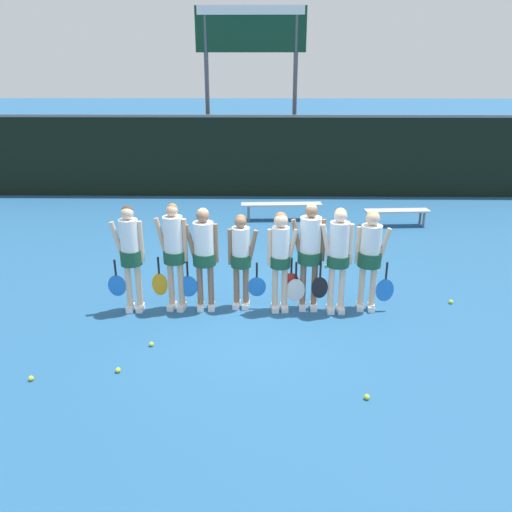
{
  "coord_description": "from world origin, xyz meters",
  "views": [
    {
      "loc": [
        0.09,
        -7.56,
        3.75
      ],
      "look_at": [
        -0.02,
        -0.0,
        0.95
      ],
      "focal_mm": 35.0,
      "sensor_mm": 36.0,
      "label": 1
    }
  ],
  "objects_px": {
    "player_4": "(281,254)",
    "player_5": "(310,248)",
    "tennis_ball_1": "(367,397)",
    "player_0": "(130,251)",
    "bench_far": "(281,206)",
    "player_3": "(241,255)",
    "bench_courtside": "(397,212)",
    "tennis_ball_4": "(151,344)",
    "scoreboard": "(251,49)",
    "tennis_ball_0": "(31,378)",
    "player_2": "(204,251)",
    "tennis_ball_5": "(118,370)",
    "player_1": "(174,249)",
    "tennis_ball_2": "(138,271)",
    "player_7": "(370,252)",
    "player_6": "(338,252)",
    "tennis_ball_3": "(238,271)",
    "tennis_ball_6": "(327,265)",
    "tennis_ball_7": "(451,302)"
  },
  "relations": [
    {
      "from": "player_2",
      "to": "tennis_ball_0",
      "type": "relative_size",
      "value": 25.56
    },
    {
      "from": "player_2",
      "to": "player_7",
      "type": "height_order",
      "value": "player_2"
    },
    {
      "from": "tennis_ball_2",
      "to": "tennis_ball_3",
      "type": "xyz_separation_m",
      "value": [
        1.99,
        0.05,
        0.0
      ]
    },
    {
      "from": "tennis_ball_2",
      "to": "player_4",
      "type": "bearing_deg",
      "value": -29.65
    },
    {
      "from": "player_3",
      "to": "tennis_ball_3",
      "type": "bearing_deg",
      "value": 100.47
    },
    {
      "from": "player_2",
      "to": "player_5",
      "type": "distance_m",
      "value": 1.71
    },
    {
      "from": "player_4",
      "to": "player_6",
      "type": "bearing_deg",
      "value": -7.3
    },
    {
      "from": "scoreboard",
      "to": "tennis_ball_3",
      "type": "height_order",
      "value": "scoreboard"
    },
    {
      "from": "player_2",
      "to": "player_1",
      "type": "bearing_deg",
      "value": 176.51
    },
    {
      "from": "bench_courtside",
      "to": "player_2",
      "type": "xyz_separation_m",
      "value": [
        -4.39,
        -4.86,
        0.67
      ]
    },
    {
      "from": "player_5",
      "to": "tennis_ball_6",
      "type": "xyz_separation_m",
      "value": [
        0.55,
        1.89,
        -1.04
      ]
    },
    {
      "from": "tennis_ball_5",
      "to": "player_1",
      "type": "bearing_deg",
      "value": 76.18
    },
    {
      "from": "bench_far",
      "to": "player_4",
      "type": "bearing_deg",
      "value": -95.1
    },
    {
      "from": "bench_courtside",
      "to": "bench_far",
      "type": "height_order",
      "value": "bench_far"
    },
    {
      "from": "bench_courtside",
      "to": "player_0",
      "type": "relative_size",
      "value": 0.94
    },
    {
      "from": "player_5",
      "to": "tennis_ball_1",
      "type": "distance_m",
      "value": 2.75
    },
    {
      "from": "player_6",
      "to": "tennis_ball_3",
      "type": "height_order",
      "value": "player_6"
    },
    {
      "from": "player_3",
      "to": "player_4",
      "type": "relative_size",
      "value": 0.96
    },
    {
      "from": "player_2",
      "to": "player_5",
      "type": "relative_size",
      "value": 0.96
    },
    {
      "from": "player_4",
      "to": "tennis_ball_6",
      "type": "bearing_deg",
      "value": 57.74
    },
    {
      "from": "bench_courtside",
      "to": "bench_far",
      "type": "relative_size",
      "value": 0.77
    },
    {
      "from": "player_7",
      "to": "tennis_ball_2",
      "type": "bearing_deg",
      "value": 167.81
    },
    {
      "from": "tennis_ball_4",
      "to": "tennis_ball_6",
      "type": "distance_m",
      "value": 4.31
    },
    {
      "from": "player_0",
      "to": "tennis_ball_4",
      "type": "bearing_deg",
      "value": -68.53
    },
    {
      "from": "player_1",
      "to": "player_6",
      "type": "bearing_deg",
      "value": 7.16
    },
    {
      "from": "scoreboard",
      "to": "tennis_ball_6",
      "type": "relative_size",
      "value": 78.98
    },
    {
      "from": "scoreboard",
      "to": "player_2",
      "type": "distance_m",
      "value": 10.03
    },
    {
      "from": "player_7",
      "to": "player_0",
      "type": "bearing_deg",
      "value": -170.97
    },
    {
      "from": "bench_far",
      "to": "player_6",
      "type": "xyz_separation_m",
      "value": [
        0.72,
        -5.44,
        0.65
      ]
    },
    {
      "from": "bench_courtside",
      "to": "tennis_ball_4",
      "type": "xyz_separation_m",
      "value": [
        -5.04,
        -6.11,
        -0.33
      ]
    },
    {
      "from": "player_5",
      "to": "tennis_ball_1",
      "type": "relative_size",
      "value": 26.78
    },
    {
      "from": "player_6",
      "to": "tennis_ball_7",
      "type": "height_order",
      "value": "player_6"
    },
    {
      "from": "tennis_ball_0",
      "to": "player_4",
      "type": "bearing_deg",
      "value": 32.72
    },
    {
      "from": "bench_courtside",
      "to": "player_0",
      "type": "xyz_separation_m",
      "value": [
        -5.56,
        -4.92,
        0.68
      ]
    },
    {
      "from": "tennis_ball_2",
      "to": "tennis_ball_5",
      "type": "height_order",
      "value": "tennis_ball_5"
    },
    {
      "from": "player_2",
      "to": "player_0",
      "type": "bearing_deg",
      "value": 179.01
    },
    {
      "from": "bench_courtside",
      "to": "tennis_ball_0",
      "type": "bearing_deg",
      "value": -136.48
    },
    {
      "from": "player_3",
      "to": "player_7",
      "type": "bearing_deg",
      "value": 3.87
    },
    {
      "from": "scoreboard",
      "to": "tennis_ball_1",
      "type": "relative_size",
      "value": 83.79
    },
    {
      "from": "tennis_ball_3",
      "to": "tennis_ball_4",
      "type": "bearing_deg",
      "value": -111.49
    },
    {
      "from": "tennis_ball_5",
      "to": "scoreboard",
      "type": "bearing_deg",
      "value": 82.51
    },
    {
      "from": "player_4",
      "to": "tennis_ball_7",
      "type": "distance_m",
      "value": 3.11
    },
    {
      "from": "tennis_ball_1",
      "to": "tennis_ball_2",
      "type": "distance_m",
      "value": 5.49
    },
    {
      "from": "scoreboard",
      "to": "tennis_ball_0",
      "type": "xyz_separation_m",
      "value": [
        -2.56,
        -11.56,
        -4.37
      ]
    },
    {
      "from": "player_0",
      "to": "bench_far",
      "type": "bearing_deg",
      "value": 61.95
    },
    {
      "from": "bench_courtside",
      "to": "player_4",
      "type": "xyz_separation_m",
      "value": [
        -3.14,
        -4.89,
        0.63
      ]
    },
    {
      "from": "player_4",
      "to": "player_5",
      "type": "xyz_separation_m",
      "value": [
        0.46,
        0.06,
        0.09
      ]
    },
    {
      "from": "bench_far",
      "to": "player_7",
      "type": "xyz_separation_m",
      "value": [
        1.25,
        -5.35,
        0.62
      ]
    },
    {
      "from": "tennis_ball_3",
      "to": "tennis_ball_1",
      "type": "bearing_deg",
      "value": -66.42
    },
    {
      "from": "player_0",
      "to": "tennis_ball_4",
      "type": "height_order",
      "value": "player_0"
    }
  ]
}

